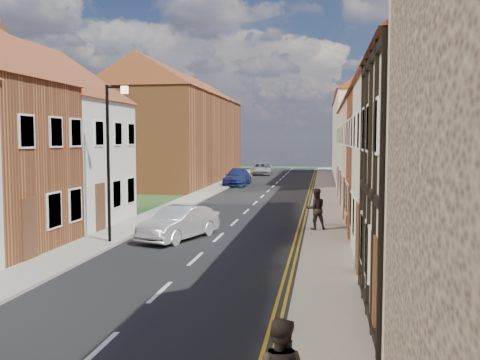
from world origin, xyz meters
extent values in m
cube|color=black|center=(0.00, 30.00, 0.01)|extent=(7.00, 90.00, 0.02)
cube|color=#A4A195|center=(-4.40, 30.00, 0.06)|extent=(1.80, 90.00, 0.12)
cube|color=#A4A195|center=(4.40, 30.00, 0.06)|extent=(1.80, 90.00, 0.12)
cube|color=brown|center=(9.30, 23.50, 3.00)|extent=(8.00, 5.00, 6.00)
cube|color=brown|center=(9.30, 21.60, 8.20)|extent=(0.60, 0.60, 1.60)
cube|color=#B89892|center=(9.30, 28.90, 3.00)|extent=(8.00, 5.80, 6.00)
cube|color=brown|center=(9.30, 26.60, 8.20)|extent=(0.60, 0.60, 1.60)
cube|color=beige|center=(9.30, 34.30, 3.00)|extent=(8.00, 5.00, 6.00)
cube|color=brown|center=(9.30, 32.40, 8.20)|extent=(0.60, 0.60, 1.60)
cube|color=beige|center=(9.30, 39.70, 3.00)|extent=(8.00, 5.80, 6.00)
cube|color=brown|center=(9.30, 37.40, 8.20)|extent=(0.60, 0.60, 1.60)
cube|color=beige|center=(-9.30, 23.85, 2.90)|extent=(8.00, 6.10, 5.80)
cube|color=white|center=(9.30, 55.00, 4.00)|extent=(8.00, 24.00, 8.00)
cube|color=brown|center=(-9.30, 50.00, 4.00)|extent=(8.00, 24.00, 8.00)
cylinder|color=black|center=(-3.90, 20.00, 3.12)|extent=(0.12, 0.12, 6.00)
cube|color=black|center=(-3.55, 20.00, 6.02)|extent=(0.70, 0.08, 0.08)
cube|color=#FFD899|center=(-3.20, 20.00, 5.92)|extent=(0.25, 0.15, 0.28)
imported|color=#B8B9C0|center=(-1.50, 21.36, 0.67)|extent=(2.68, 4.31, 1.34)
imported|color=navy|center=(-3.20, 46.69, 0.72)|extent=(2.06, 5.00, 1.45)
imported|color=#B8BDC1|center=(-2.70, 61.14, 0.68)|extent=(2.36, 4.91, 1.35)
imported|color=black|center=(3.94, 24.00, 1.02)|extent=(1.03, 0.89, 1.81)
camera|label=1|loc=(4.25, 0.59, 4.07)|focal=40.00mm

